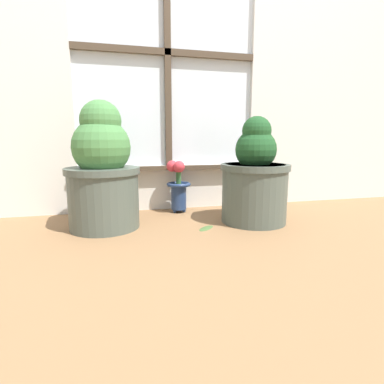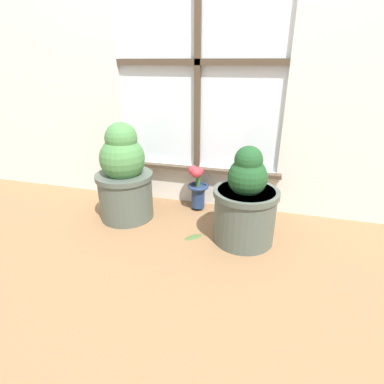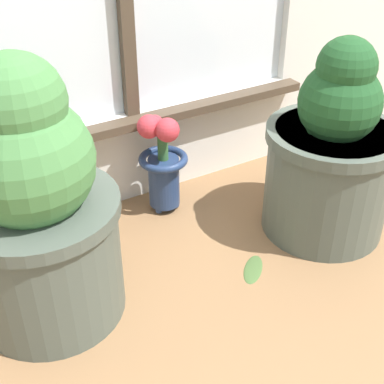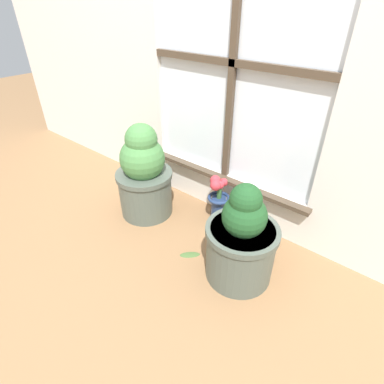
{
  "view_description": "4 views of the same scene",
  "coord_description": "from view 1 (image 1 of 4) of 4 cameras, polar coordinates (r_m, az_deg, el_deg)",
  "views": [
    {
      "loc": [
        -0.29,
        -1.24,
        0.42
      ],
      "look_at": [
        0.07,
        0.23,
        0.15
      ],
      "focal_mm": 28.0,
      "sensor_mm": 36.0,
      "label": 1
    },
    {
      "loc": [
        0.47,
        -1.31,
        0.9
      ],
      "look_at": [
        0.04,
        0.25,
        0.2
      ],
      "focal_mm": 28.0,
      "sensor_mm": 36.0,
      "label": 2
    },
    {
      "loc": [
        -0.54,
        -0.72,
        0.89
      ],
      "look_at": [
        0.02,
        0.24,
        0.16
      ],
      "focal_mm": 50.0,
      "sensor_mm": 36.0,
      "label": 3
    },
    {
      "loc": [
        0.85,
        -0.82,
        1.18
      ],
      "look_at": [
        -0.02,
        0.24,
        0.27
      ],
      "focal_mm": 28.0,
      "sensor_mm": 36.0,
      "label": 4
    }
  ],
  "objects": [
    {
      "name": "ground_plane",
      "position": [
        1.34,
        -0.46,
        -8.13
      ],
      "size": [
        10.0,
        10.0,
        0.0
      ],
      "primitive_type": "plane",
      "color": "olive"
    },
    {
      "name": "fallen_leaf",
      "position": [
        1.43,
        2.72,
        -6.77
      ],
      "size": [
        0.11,
        0.11,
        0.01
      ],
      "color": "#476633",
      "rests_on": "ground_plane"
    },
    {
      "name": "potted_plant_left",
      "position": [
        1.45,
        -16.65,
        3.63
      ],
      "size": [
        0.34,
        0.34,
        0.59
      ],
      "color": "#4C564C",
      "rests_on": "ground_plane"
    },
    {
      "name": "potted_plant_right",
      "position": [
        1.53,
        11.84,
        2.39
      ],
      "size": [
        0.34,
        0.34,
        0.53
      ],
      "color": "#4C564C",
      "rests_on": "ground_plane"
    },
    {
      "name": "flower_vase",
      "position": [
        1.71,
        -2.71,
        1.41
      ],
      "size": [
        0.14,
        0.14,
        0.3
      ],
      "color": "navy",
      "rests_on": "ground_plane"
    }
  ]
}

